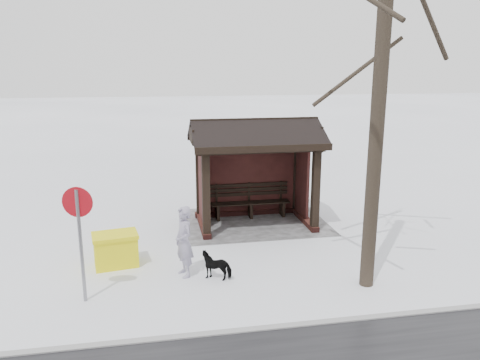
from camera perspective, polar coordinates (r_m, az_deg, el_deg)
name	(u,v)px	position (r m, az deg, el deg)	size (l,w,h in m)	color
ground	(255,224)	(13.68, 1.79, -5.41)	(120.00, 120.00, 0.00)	white
kerb	(320,323)	(8.86, 9.67, -16.82)	(120.00, 0.15, 0.06)	gray
trampled_patch	(253,222)	(13.87, 1.61, -5.12)	(4.20, 3.20, 0.02)	#96959B
bus_shelter	(254,150)	(13.29, 1.71, 3.66)	(3.60, 2.40, 3.09)	#3A1715
pedestrian	(184,242)	(10.27, -6.84, -7.47)	(0.57, 0.38, 1.58)	#918CA4
dog	(217,265)	(10.30, -2.85, -10.30)	(0.32, 0.70, 0.59)	black
grit_bin	(116,249)	(11.21, -14.92, -8.18)	(1.11, 0.85, 0.77)	yellow
road_sign	(79,220)	(9.35, -19.05, -4.60)	(0.58, 0.18, 2.31)	slate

